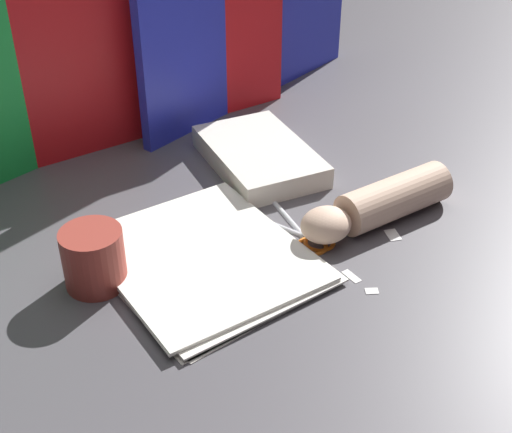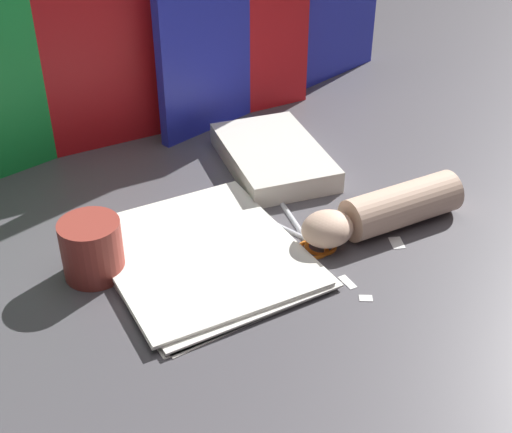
% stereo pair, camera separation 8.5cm
% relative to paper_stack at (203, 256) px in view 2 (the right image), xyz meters
% --- Properties ---
extents(ground_plane, '(6.00, 6.00, 0.00)m').
position_rel_paper_stack_xyz_m(ground_plane, '(0.11, -0.02, -0.01)').
color(ground_plane, '#4C494F').
extents(backdrop_panel_center, '(0.74, 0.08, 0.35)m').
position_rel_paper_stack_xyz_m(backdrop_panel_center, '(0.09, 0.41, 0.17)').
color(backdrop_panel_center, red).
rests_on(backdrop_panel_center, ground_plane).
extents(paper_stack, '(0.30, 0.34, 0.02)m').
position_rel_paper_stack_xyz_m(paper_stack, '(0.00, 0.00, 0.00)').
color(paper_stack, white).
rests_on(paper_stack, ground_plane).
extents(book_closed, '(0.21, 0.28, 0.04)m').
position_rel_paper_stack_xyz_m(book_closed, '(0.24, 0.17, 0.01)').
color(book_closed, silver).
rests_on(book_closed, ground_plane).
extents(scissors, '(0.08, 0.18, 0.01)m').
position_rel_paper_stack_xyz_m(scissors, '(0.16, -0.04, -0.00)').
color(scissors, silver).
rests_on(scissors, ground_plane).
extents(hand_forearm, '(0.28, 0.09, 0.07)m').
position_rel_paper_stack_xyz_m(hand_forearm, '(0.28, -0.08, 0.03)').
color(hand_forearm, beige).
rests_on(hand_forearm, ground_plane).
extents(paper_scrap_near, '(0.03, 0.03, 0.00)m').
position_rel_paper_stack_xyz_m(paper_scrap_near, '(0.07, -0.08, -0.01)').
color(paper_scrap_near, white).
rests_on(paper_scrap_near, ground_plane).
extents(paper_scrap_mid, '(0.01, 0.03, 0.00)m').
position_rel_paper_stack_xyz_m(paper_scrap_mid, '(0.15, -0.16, -0.01)').
color(paper_scrap_mid, white).
rests_on(paper_scrap_mid, ground_plane).
extents(paper_scrap_far, '(0.02, 0.02, 0.00)m').
position_rel_paper_stack_xyz_m(paper_scrap_far, '(0.14, -0.20, -0.01)').
color(paper_scrap_far, white).
rests_on(paper_scrap_far, ground_plane).
extents(paper_scrap_side, '(0.03, 0.04, 0.00)m').
position_rel_paper_stack_xyz_m(paper_scrap_side, '(0.27, -0.12, -0.01)').
color(paper_scrap_side, white).
rests_on(paper_scrap_side, ground_plane).
extents(mug, '(0.09, 0.09, 0.09)m').
position_rel_paper_stack_xyz_m(mug, '(-0.14, 0.06, 0.04)').
color(mug, '#99382D').
rests_on(mug, ground_plane).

